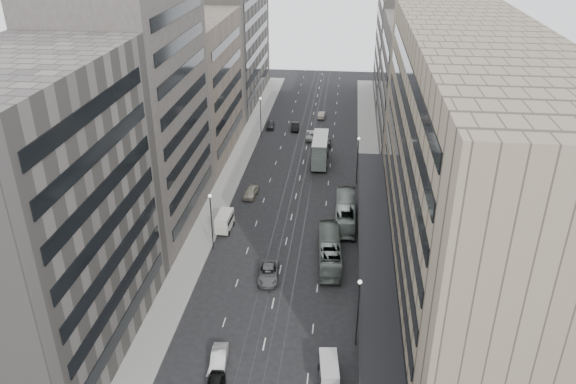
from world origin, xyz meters
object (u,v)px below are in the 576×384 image
at_px(sedan_1, 219,359).
at_px(vw_microbus, 329,370).
at_px(double_decker, 320,150).
at_px(bus_far, 345,212).
at_px(sedan_2, 268,273).
at_px(bus_near, 329,250).
at_px(panel_van, 224,221).

bearing_deg(sedan_1, vw_microbus, -10.23).
relative_size(double_decker, sedan_1, 2.14).
bearing_deg(double_decker, bus_far, -77.11).
bearing_deg(sedan_2, bus_far, 53.83).
xyz_separation_m(bus_far, double_decker, (-5.00, 21.08, 1.08)).
height_order(bus_near, double_decker, double_decker).
bearing_deg(panel_van, sedan_2, -52.31).
bearing_deg(panel_van, vw_microbus, -57.13).
bearing_deg(sedan_2, vw_microbus, -68.26).
xyz_separation_m(vw_microbus, sedan_1, (-11.17, 0.92, -0.55)).
bearing_deg(vw_microbus, bus_far, 81.81).
distance_m(bus_near, sedan_2, 8.87).
bearing_deg(bus_far, bus_near, 79.81).
relative_size(bus_near, vw_microbus, 2.69).
relative_size(panel_van, sedan_1, 0.97).
distance_m(panel_van, sedan_2, 13.75).
xyz_separation_m(sedan_1, sedan_2, (2.86, 15.45, 0.04)).
bearing_deg(bus_near, double_decker, -88.58).
relative_size(vw_microbus, sedan_1, 1.01).
relative_size(bus_near, bus_far, 0.98).
relative_size(vw_microbus, sedan_2, 0.81).
height_order(bus_near, panel_van, bus_near).
xyz_separation_m(bus_far, sedan_2, (-9.30, -15.48, -0.93)).
distance_m(panel_van, sedan_1, 27.15).
height_order(double_decker, sedan_1, double_decker).
xyz_separation_m(bus_near, sedan_2, (-7.42, -4.78, -0.90)).
relative_size(sedan_1, sedan_2, 0.80).
xyz_separation_m(bus_far, sedan_1, (-12.17, -30.93, -0.96)).
bearing_deg(bus_far, double_decker, -76.87).
relative_size(double_decker, sedan_2, 1.72).
xyz_separation_m(bus_near, vw_microbus, (0.89, -21.15, -0.38)).
distance_m(double_decker, sedan_1, 52.55).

